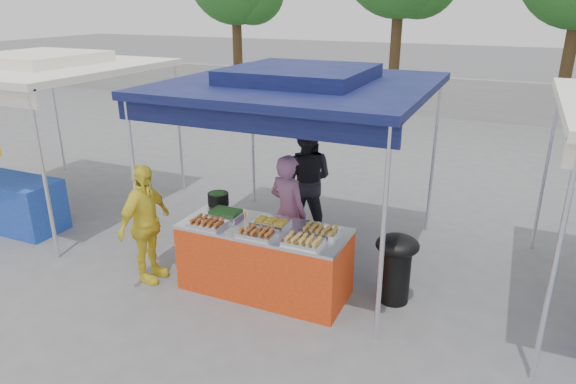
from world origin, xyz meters
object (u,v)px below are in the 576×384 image
at_px(helper_man, 305,180).
at_px(customer_person, 145,224).
at_px(wok_burner, 396,263).
at_px(vendor_table, 264,259).
at_px(vendor_woman, 288,212).
at_px(cooking_pot, 218,199).

xyz_separation_m(helper_man, customer_person, (-1.29, -2.06, -0.11)).
bearing_deg(helper_man, wok_burner, 132.82).
bearing_deg(vendor_table, vendor_woman, 89.96).
xyz_separation_m(vendor_table, vendor_woman, (0.00, 0.70, 0.35)).
xyz_separation_m(vendor_woman, helper_man, (-0.17, 1.02, 0.10)).
bearing_deg(vendor_table, helper_man, 95.72).
bearing_deg(vendor_woman, helper_man, -64.74).
relative_size(vendor_table, customer_person, 1.31).
bearing_deg(vendor_woman, vendor_table, 105.63).
distance_m(wok_burner, vendor_woman, 1.54).
bearing_deg(wok_burner, helper_man, 145.57).
height_order(vendor_table, wok_burner, vendor_table).
xyz_separation_m(wok_burner, customer_person, (-2.95, -0.77, 0.26)).
distance_m(vendor_woman, helper_man, 1.04).
height_order(cooking_pot, vendor_woman, vendor_woman).
height_order(vendor_table, cooking_pot, cooking_pot).
xyz_separation_m(vendor_table, customer_person, (-1.46, -0.34, 0.34)).
bearing_deg(vendor_woman, customer_person, 51.12).
bearing_deg(helper_man, vendor_table, 86.39).
bearing_deg(wok_burner, vendor_woman, 173.03).
xyz_separation_m(vendor_table, wok_burner, (1.49, 0.42, 0.07)).
xyz_separation_m(vendor_woman, customer_person, (-1.46, -1.04, -0.01)).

